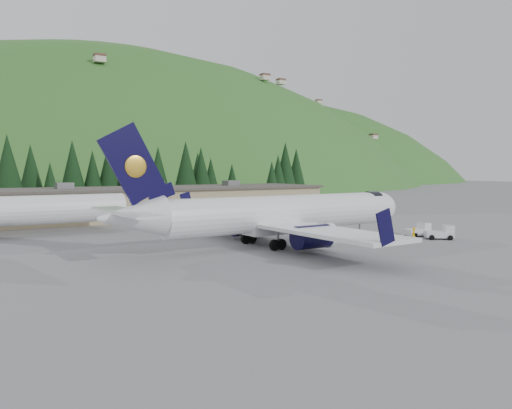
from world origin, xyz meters
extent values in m
plane|color=slate|center=(0.00, 0.00, 0.00)|extent=(600.00, 600.00, 0.00)
cylinder|color=white|center=(0.00, 0.00, 3.45)|extent=(28.49, 4.16, 3.82)
ellipsoid|color=white|center=(14.22, 0.17, 3.45)|extent=(5.01, 3.88, 3.82)
cylinder|color=black|center=(13.20, 0.16, 3.91)|extent=(1.46, 3.17, 3.15)
cone|color=white|center=(-17.27, -0.21, 3.86)|extent=(6.14, 3.89, 3.82)
cube|color=white|center=(-1.02, -0.01, 1.85)|extent=(8.17, 3.35, 1.02)
cube|color=white|center=(-2.03, -0.02, 2.44)|extent=(6.01, 34.60, 0.36)
cube|color=black|center=(-3.77, 17.22, 3.76)|extent=(2.06, 0.18, 2.92)
cube|color=black|center=(-3.35, -17.31, 3.76)|extent=(2.06, 0.18, 2.92)
cylinder|color=black|center=(-1.09, 5.88, 1.57)|extent=(4.29, 2.39, 2.34)
cylinder|color=white|center=(0.84, 5.90, 1.57)|extent=(0.64, 2.49, 2.48)
cube|color=white|center=(-1.09, 5.88, 2.13)|extent=(2.24, 0.28, 0.91)
cylinder|color=black|center=(-0.94, -5.90, 1.57)|extent=(4.29, 2.39, 2.34)
cylinder|color=white|center=(0.99, -5.88, 1.57)|extent=(0.64, 2.49, 2.48)
cube|color=white|center=(-0.94, -5.90, 2.13)|extent=(2.24, 0.28, 0.91)
cube|color=black|center=(-17.06, -0.21, 8.61)|extent=(6.28, 0.38, 7.46)
ellipsoid|color=gold|center=(-16.86, 0.00, 8.41)|extent=(2.01, 0.21, 2.01)
ellipsoid|color=gold|center=(-16.86, -0.41, 8.41)|extent=(2.01, 0.21, 2.01)
cube|color=black|center=(-14.42, -0.18, 5.97)|extent=(2.81, 0.29, 2.01)
cube|color=white|center=(-17.78, -0.22, 4.37)|extent=(2.80, 12.73, 0.22)
cylinder|color=slate|center=(11.17, 0.14, 0.91)|extent=(0.21, 0.21, 1.83)
cylinder|color=black|center=(11.17, 0.14, 0.39)|extent=(0.78, 0.29, 0.77)
cylinder|color=slate|center=(-3.08, 2.71, 1.02)|extent=(0.25, 0.25, 2.03)
cylinder|color=black|center=(-2.67, 2.71, 0.56)|extent=(1.12, 0.37, 1.12)
cylinder|color=black|center=(-3.49, 2.70, 0.56)|extent=(1.12, 0.37, 1.12)
cylinder|color=slate|center=(-3.01, -2.78, 1.02)|extent=(0.25, 0.25, 2.03)
cylinder|color=black|center=(-2.61, -2.77, 0.56)|extent=(1.12, 0.37, 1.12)
cylinder|color=black|center=(-3.42, -2.78, 0.56)|extent=(1.12, 0.37, 1.12)
cylinder|color=white|center=(-22.00, 22.00, 3.20)|extent=(22.00, 3.60, 3.60)
cube|color=silver|center=(17.23, -3.50, 0.57)|extent=(3.34, 2.07, 0.73)
cube|color=silver|center=(18.26, -3.68, 1.20)|extent=(1.27, 1.61, 0.94)
cube|color=black|center=(18.26, -3.68, 1.61)|extent=(1.15, 1.49, 0.10)
cylinder|color=black|center=(18.40, -2.86, 0.29)|extent=(0.61, 0.32, 0.58)
cylinder|color=black|center=(18.12, -4.50, 0.29)|extent=(0.61, 0.32, 0.58)
cylinder|color=black|center=(16.35, -2.50, 0.29)|extent=(0.61, 0.32, 0.58)
cylinder|color=black|center=(16.06, -4.14, 0.29)|extent=(0.61, 0.32, 0.58)
cube|color=silver|center=(17.50, -6.48, 0.57)|extent=(3.42, 3.16, 0.73)
cube|color=silver|center=(18.31, -7.13, 1.20)|extent=(1.72, 1.79, 0.94)
cube|color=black|center=(18.31, -7.13, 1.61)|extent=(1.57, 1.64, 0.10)
cylinder|color=black|center=(18.83, -6.48, 0.29)|extent=(0.60, 0.54, 0.58)
cylinder|color=black|center=(17.79, -7.78, 0.29)|extent=(0.60, 0.54, 0.58)
cylinder|color=black|center=(17.20, -5.18, 0.29)|extent=(0.60, 0.54, 0.58)
cylinder|color=black|center=(16.16, -6.48, 0.29)|extent=(0.60, 0.54, 0.58)
cube|color=tan|center=(-5.00, 38.00, 2.40)|extent=(70.00, 16.00, 4.80)
cube|color=#47423D|center=(-5.00, 38.00, 4.95)|extent=(71.00, 17.00, 0.40)
cube|color=slate|center=(-15.00, 38.00, 5.60)|extent=(2.50, 2.50, 1.00)
cube|color=slate|center=(0.00, 38.00, 5.60)|extent=(2.50, 2.50, 1.00)
cube|color=slate|center=(15.00, 38.00, 5.60)|extent=(2.50, 2.50, 1.00)
imported|color=#FFB800|center=(12.55, -6.84, 0.86)|extent=(0.75, 0.70, 1.73)
cone|color=black|center=(-20.99, 54.52, 8.25)|extent=(6.05, 6.05, 12.37)
cone|color=black|center=(-16.32, 60.69, 7.44)|extent=(5.46, 5.46, 11.16)
cone|color=black|center=(-13.82, 55.44, 5.45)|extent=(3.99, 3.99, 8.17)
cone|color=black|center=(-7.41, 65.82, 8.18)|extent=(6.00, 6.00, 12.27)
cone|color=black|center=(-3.17, 66.25, 7.02)|extent=(5.15, 5.15, 10.53)
cone|color=black|center=(0.77, 66.65, 8.79)|extent=(6.44, 6.44, 13.18)
cone|color=black|center=(3.55, 62.88, 6.64)|extent=(4.87, 4.87, 9.95)
cone|color=black|center=(8.21, 57.23, 7.47)|extent=(5.48, 5.48, 11.20)
cone|color=black|center=(13.27, 54.29, 8.14)|extent=(5.97, 5.97, 12.21)
cone|color=black|center=(17.20, 54.92, 7.47)|extent=(5.48, 5.48, 11.21)
cone|color=black|center=(21.33, 64.94, 7.06)|extent=(5.18, 5.18, 10.59)
cone|color=black|center=(24.99, 65.22, 6.33)|extent=(4.65, 4.65, 9.50)
cone|color=black|center=(30.13, 63.77, 5.53)|extent=(4.06, 4.06, 8.30)
cone|color=black|center=(35.49, 54.14, 5.83)|extent=(4.27, 4.27, 8.74)
cone|color=black|center=(39.28, 56.91, 6.77)|extent=(4.97, 4.97, 10.16)
cone|color=black|center=(42.52, 58.34, 8.62)|extent=(6.32, 6.32, 12.92)
cone|color=black|center=(48.27, 61.35, 7.83)|extent=(5.74, 5.74, 11.74)
ellipsoid|color=#2A601C|center=(40.00, 200.00, -85.00)|extent=(420.00, 300.00, 300.00)
ellipsoid|color=#2A601C|center=(160.00, 240.00, -85.00)|extent=(392.00, 280.00, 280.00)
camera|label=1|loc=(-31.93, -43.55, 8.12)|focal=35.00mm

